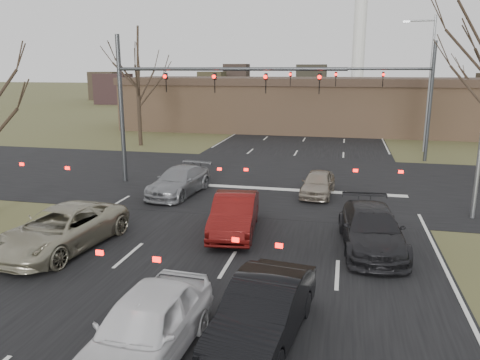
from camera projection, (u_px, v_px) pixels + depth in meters
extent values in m
plane|color=brown|center=(200.00, 310.00, 12.38)|extent=(360.00, 360.00, 0.00)
cube|color=black|center=(321.00, 111.00, 69.30)|extent=(14.00, 300.00, 0.02)
cube|color=black|center=(279.00, 180.00, 26.61)|extent=(200.00, 14.00, 0.02)
cube|color=#8C684B|center=(331.00, 108.00, 47.47)|extent=(42.00, 10.00, 4.60)
cube|color=#38281E|center=(332.00, 81.00, 46.85)|extent=(42.40, 10.40, 0.70)
cylinder|color=silver|center=(360.00, 25.00, 120.98)|extent=(3.20, 3.20, 34.00)
cylinder|color=#383A3D|center=(121.00, 110.00, 25.59)|extent=(0.24, 0.24, 8.00)
cylinder|color=#383A3D|center=(227.00, 69.00, 23.80)|extent=(12.00, 0.18, 0.18)
imported|color=black|center=(166.00, 83.00, 24.67)|extent=(0.16, 0.20, 1.00)
imported|color=black|center=(215.00, 83.00, 24.11)|extent=(0.16, 0.20, 1.00)
imported|color=black|center=(266.00, 83.00, 23.54)|extent=(0.16, 0.20, 1.00)
imported|color=black|center=(319.00, 84.00, 22.97)|extent=(0.16, 0.20, 1.00)
cylinder|color=#383A3D|center=(430.00, 102.00, 31.35)|extent=(0.24, 0.24, 8.00)
cylinder|color=#383A3D|center=(348.00, 69.00, 32.01)|extent=(11.00, 0.18, 0.18)
imported|color=black|center=(383.00, 79.00, 31.67)|extent=(0.16, 0.20, 1.00)
imported|color=black|center=(336.00, 79.00, 32.34)|extent=(0.16, 0.20, 1.00)
imported|color=black|center=(290.00, 79.00, 33.01)|extent=(0.16, 0.20, 1.00)
cylinder|color=gray|center=(429.00, 85.00, 34.80)|extent=(0.18, 0.18, 10.00)
cylinder|color=gray|center=(421.00, 21.00, 33.94)|extent=(2.00, 0.12, 0.12)
cube|color=gray|center=(406.00, 22.00, 34.17)|extent=(0.50, 0.25, 0.15)
cylinder|color=black|center=(139.00, 114.00, 38.26)|extent=(0.32, 0.32, 5.23)
cylinder|color=black|center=(477.00, 111.00, 41.81)|extent=(0.32, 0.32, 4.95)
imported|color=gray|center=(61.00, 229.00, 16.41)|extent=(3.12, 5.62, 1.49)
imported|color=white|center=(145.00, 327.00, 10.12)|extent=(2.10, 4.69, 1.56)
imported|color=black|center=(263.00, 311.00, 10.87)|extent=(2.16, 4.69, 1.49)
imported|color=black|center=(372.00, 229.00, 16.43)|extent=(2.48, 5.22, 1.47)
imported|color=gray|center=(179.00, 181.00, 23.61)|extent=(2.49, 4.91, 1.37)
imported|color=#550D0C|center=(235.00, 214.00, 18.08)|extent=(2.10, 4.69, 1.50)
imported|color=gray|center=(318.00, 183.00, 23.43)|extent=(1.74, 3.76, 1.25)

